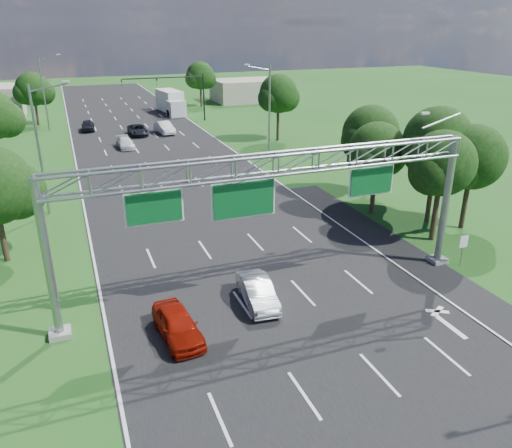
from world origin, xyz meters
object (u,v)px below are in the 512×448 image
silver_sedan (257,292)px  box_truck (171,102)px  red_coupe (178,325)px  sign_gantry (277,175)px  regulatory_sign (463,244)px  traffic_signal (181,87)px

silver_sedan → box_truck: bearing=87.3°
red_coupe → silver_sedan: size_ratio=1.01×
sign_gantry → regulatory_sign: 13.25m
regulatory_sign → sign_gantry: bearing=175.2°
box_truck → silver_sedan: bearing=-105.5°
regulatory_sign → red_coupe: size_ratio=0.50×
red_coupe → sign_gantry: bearing=14.6°
regulatory_sign → traffic_signal: traffic_signal is taller
silver_sedan → box_truck: 62.86m
sign_gantry → box_truck: bearing=83.2°
silver_sedan → red_coupe: bearing=-156.0°
regulatory_sign → red_coupe: regulatory_sign is taller
red_coupe → box_truck: bearing=72.9°
regulatory_sign → red_coupe: 18.13m
box_truck → traffic_signal: bearing=-98.9°
silver_sedan → traffic_signal: bearing=86.2°
traffic_signal → silver_sedan: 54.42m
traffic_signal → box_truck: traffic_signal is taller
sign_gantry → silver_sedan: sign_gantry is taller
red_coupe → box_truck: 65.25m
sign_gantry → regulatory_sign: bearing=-4.8°
regulatory_sign → silver_sedan: regulatory_sign is taller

